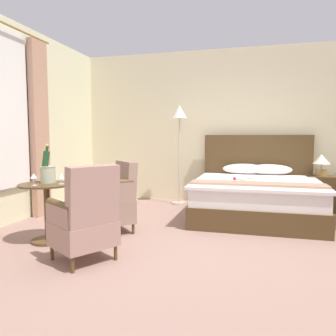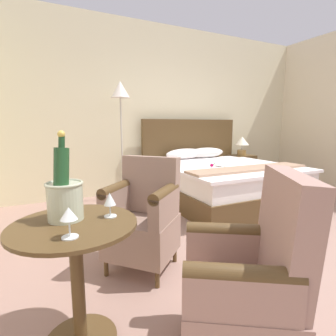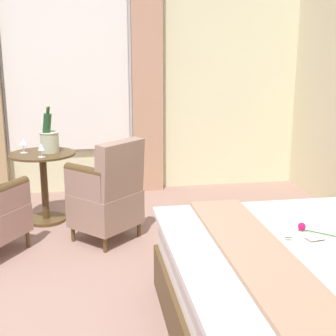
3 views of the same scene
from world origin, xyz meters
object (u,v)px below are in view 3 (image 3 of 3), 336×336
object	(u,v)px
side_table_round	(44,180)
champagne_bucket	(49,138)
wine_glass_near_edge	(41,148)
wine_glass_near_bucket	(23,143)
armchair_by_window	(108,194)

from	to	relation	value
side_table_round	champagne_bucket	xyz separation A→B (m)	(-0.03, 0.07, 0.42)
wine_glass_near_edge	side_table_round	bearing A→B (deg)	-175.85
champagne_bucket	wine_glass_near_edge	xyz separation A→B (m)	(0.22, -0.06, -0.05)
wine_glass_near_bucket	wine_glass_near_edge	world-z (taller)	wine_glass_near_bucket
wine_glass_near_bucket	wine_glass_near_edge	bearing A→B (deg)	40.04
champagne_bucket	wine_glass_near_bucket	size ratio (longest dim) A/B	3.32
wine_glass_near_edge	wine_glass_near_bucket	bearing A→B (deg)	-139.96
side_table_round	champagne_bucket	world-z (taller)	champagne_bucket
side_table_round	wine_glass_near_edge	distance (m)	0.41
wine_glass_near_bucket	armchair_by_window	world-z (taller)	armchair_by_window
side_table_round	wine_glass_near_bucket	xyz separation A→B (m)	(-0.04, -0.18, 0.38)
side_table_round	wine_glass_near_edge	bearing A→B (deg)	4.15
champagne_bucket	wine_glass_near_bucket	xyz separation A→B (m)	(-0.00, -0.25, -0.04)
champagne_bucket	armchair_by_window	xyz separation A→B (m)	(0.64, 0.54, -0.41)
side_table_round	armchair_by_window	distance (m)	0.86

